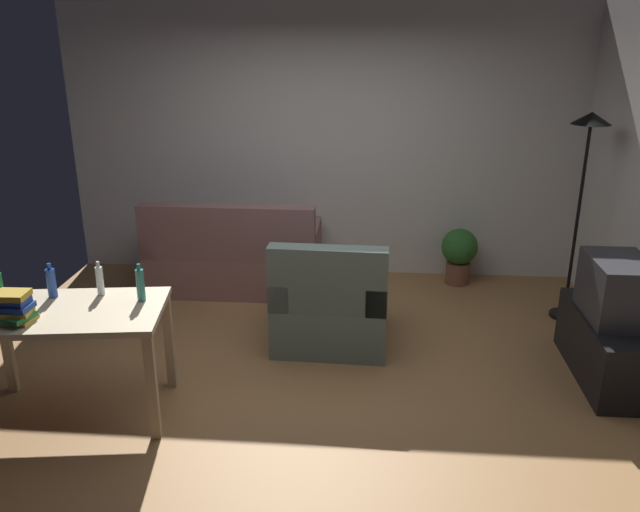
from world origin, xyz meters
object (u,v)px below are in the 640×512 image
tv_stand (608,347)px  book_stack (14,308)px  bottle_blue (51,282)px  desk (69,325)px  couch (235,259)px  tv (618,289)px  armchair (331,306)px  bottle_tall (140,285)px  potted_plant (459,252)px  bottle_clear (100,280)px  torchiere_lamp (586,161)px

tv_stand → book_stack: book_stack is taller
bottle_blue → book_stack: (-0.04, -0.39, -0.01)m
desk → couch: bearing=67.6°
couch → tv: (3.09, -1.47, 0.39)m
armchair → bottle_blue: bottle_blue is taller
armchair → bottle_blue: bearing=30.4°
tv_stand → tv: size_ratio=1.83×
bottle_tall → book_stack: size_ratio=1.04×
tv_stand → potted_plant: size_ratio=1.93×
couch → book_stack: bearing=71.8°
tv → potted_plant: 2.02m
desk → bottle_tall: 0.51m
armchair → bottle_tall: bottle_tall is taller
couch → bottle_clear: (-0.47, -2.00, 0.55)m
bottle_blue → potted_plant: bearing=38.6°
desk → potted_plant: desk is taller
book_stack → torchiere_lamp: bearing=27.7°
potted_plant → armchair: (-1.19, -1.40, -0.01)m
armchair → bottle_clear: size_ratio=3.94×
tv_stand → desk: bearing=102.0°
tv_stand → desk: (-3.67, -0.78, 0.41)m
potted_plant → armchair: armchair is taller
tv → bottle_clear: bearing=98.5°
couch → armchair: (1.02, -1.09, 0.01)m
couch → bottle_tall: bearing=85.6°
bottle_clear → bottle_tall: bottle_tall is taller
armchair → book_stack: bearing=38.6°
tv → couch: bearing=64.5°
torchiere_lamp → bottle_clear: bearing=-156.0°
desk → bottle_blue: (-0.18, 0.19, 0.21)m
tv → armchair: (-2.06, 0.38, -0.38)m
bottle_clear → desk: bearing=-115.7°
couch → torchiere_lamp: (3.08, -0.42, 1.10)m
potted_plant → bottle_blue: 3.85m
bottle_blue → bottle_tall: bearing=-1.1°
potted_plant → tv_stand: bearing=-64.1°
torchiere_lamp → book_stack: (-3.89, -2.04, -0.56)m
armchair → tv_stand: bearing=171.3°
potted_plant → bottle_tall: bottle_tall is taller
tv → tv_stand: bearing=90.0°
potted_plant → bottle_blue: bearing=-141.4°
desk → book_stack: bearing=-144.9°
book_stack → armchair: bearing=36.8°
tv_stand → bottle_tall: 3.36m
bottle_clear → potted_plant: bearing=40.8°
torchiere_lamp → desk: 4.17m
book_stack → couch: bearing=71.8°
desk → bottle_tall: size_ratio=5.02×
armchair → couch: bearing=-45.1°
desk → potted_plant: (2.80, 2.57, -0.32)m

